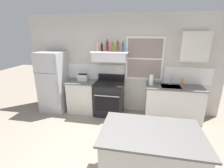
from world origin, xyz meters
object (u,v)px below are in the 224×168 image
(refrigerator, at_px, (54,82))
(bottle_olive_oil_square, at_px, (112,47))
(dish_soap_bottle, at_px, (182,82))
(stove_range, at_px, (109,98))
(bottle_amber_wine, at_px, (118,47))
(bottle_red_label_wine, at_px, (107,46))
(bottle_balsamic_dark, at_px, (102,48))
(toaster, at_px, (83,77))
(bottle_blue_liqueur, at_px, (123,47))
(kitchen_island, at_px, (149,158))
(bottle_rose_pink, at_px, (97,47))
(paper_towel_roll, at_px, (151,80))

(refrigerator, distance_m, bottle_olive_oil_square, 1.99)
(dish_soap_bottle, bearing_deg, stove_range, -175.82)
(bottle_olive_oil_square, relative_size, bottle_amber_wine, 0.87)
(bottle_amber_wine, bearing_deg, stove_range, -155.33)
(refrigerator, height_order, bottle_red_label_wine, bottle_red_label_wine)
(bottle_balsamic_dark, bearing_deg, bottle_red_label_wine, 13.32)
(toaster, bearing_deg, bottle_blue_liqueur, -1.40)
(toaster, height_order, kitchen_island, toaster)
(refrigerator, height_order, stove_range, refrigerator)
(bottle_rose_pink, xyz_separation_m, kitchen_island, (1.37, -2.17, -1.41))
(bottle_rose_pink, bearing_deg, dish_soap_bottle, 1.56)
(bottle_rose_pink, distance_m, kitchen_island, 2.93)
(stove_range, distance_m, bottle_red_label_wine, 1.42)
(bottle_rose_pink, xyz_separation_m, dish_soap_bottle, (2.22, 0.06, -0.87))
(refrigerator, bearing_deg, bottle_balsamic_dark, 4.01)
(bottle_balsamic_dark, xyz_separation_m, dish_soap_bottle, (2.09, 0.06, -0.84))
(dish_soap_bottle, relative_size, kitchen_island, 0.13)
(paper_towel_roll, bearing_deg, bottle_balsamic_dark, 178.24)
(dish_soap_bottle, bearing_deg, bottle_red_label_wine, -179.23)
(bottle_olive_oil_square, distance_m, bottle_amber_wine, 0.14)
(paper_towel_roll, height_order, kitchen_island, paper_towel_roll)
(bottle_blue_liqueur, height_order, paper_towel_roll, bottle_blue_liqueur)
(toaster, bearing_deg, paper_towel_roll, -1.45)
(bottle_red_label_wine, bearing_deg, stove_range, -57.03)
(refrigerator, xyz_separation_m, bottle_red_label_wine, (1.58, 0.13, 1.02))
(stove_range, distance_m, bottle_blue_liqueur, 1.44)
(bottle_olive_oil_square, height_order, dish_soap_bottle, bottle_olive_oil_square)
(bottle_balsamic_dark, bearing_deg, toaster, 179.25)
(refrigerator, distance_m, dish_soap_bottle, 3.54)
(refrigerator, distance_m, paper_towel_roll, 2.76)
(kitchen_island, bearing_deg, bottle_balsamic_dark, 119.79)
(bottle_olive_oil_square, relative_size, bottle_blue_liqueur, 0.95)
(bottle_red_label_wine, height_order, bottle_blue_liqueur, bottle_red_label_wine)
(bottle_rose_pink, bearing_deg, bottle_balsamic_dark, 0.34)
(refrigerator, relative_size, paper_towel_roll, 6.36)
(refrigerator, xyz_separation_m, kitchen_island, (2.68, -2.07, -0.40))
(stove_range, height_order, bottle_rose_pink, bottle_rose_pink)
(toaster, relative_size, paper_towel_roll, 1.10)
(toaster, bearing_deg, stove_range, -6.20)
(bottle_balsamic_dark, relative_size, kitchen_island, 0.16)
(bottle_olive_oil_square, distance_m, bottle_blue_liqueur, 0.27)
(bottle_blue_liqueur, relative_size, dish_soap_bottle, 1.57)
(bottle_rose_pink, height_order, paper_towel_roll, bottle_rose_pink)
(refrigerator, relative_size, bottle_blue_liqueur, 6.08)
(toaster, height_order, bottle_olive_oil_square, bottle_olive_oil_square)
(bottle_red_label_wine, bearing_deg, refrigerator, -175.14)
(bottle_olive_oil_square, xyz_separation_m, bottle_amber_wine, (0.14, 0.03, 0.02))
(refrigerator, bearing_deg, bottle_amber_wine, 3.63)
(toaster, relative_size, bottle_amber_wine, 0.97)
(bottle_red_label_wine, bearing_deg, bottle_rose_pink, -172.78)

